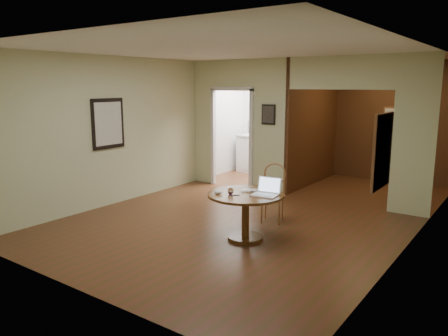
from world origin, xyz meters
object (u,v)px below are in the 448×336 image
Objects in this scene: closed_laptop at (253,191)px; chair at (273,189)px; open_laptop at (267,190)px; dining_table at (246,205)px.

chair is at bearing 72.39° from closed_laptop.
open_laptop is at bearing -84.10° from chair.
closed_laptop reaches higher than dining_table.
closed_laptop is (0.04, 0.13, 0.19)m from dining_table.
chair is 2.51× the size of open_laptop.
chair is at bearing 95.84° from dining_table.
dining_table is 1.15× the size of chair.
closed_laptop is at bearing -98.29° from chair.
open_laptop reaches higher than dining_table.
chair reaches higher than closed_laptop.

